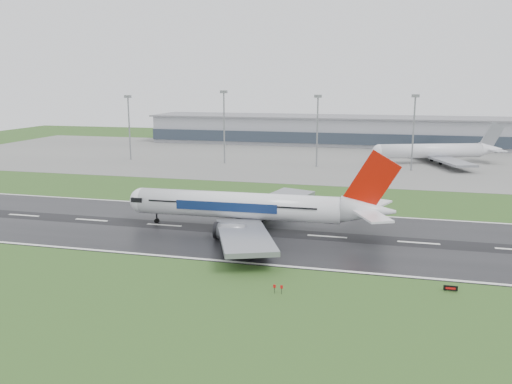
# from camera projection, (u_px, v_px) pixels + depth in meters

# --- Properties ---
(ground) EXTENTS (520.00, 520.00, 0.00)m
(ground) POSITION_uv_depth(u_px,v_px,m) (327.00, 237.00, 119.94)
(ground) COLOR #284A1B
(ground) RESTS_ON ground
(runway) EXTENTS (400.00, 45.00, 0.10)m
(runway) POSITION_uv_depth(u_px,v_px,m) (327.00, 237.00, 119.93)
(runway) COLOR black
(runway) RESTS_ON ground
(apron) EXTENTS (400.00, 130.00, 0.08)m
(apron) POSITION_uv_depth(u_px,v_px,m) (359.00, 160.00, 238.61)
(apron) COLOR slate
(apron) RESTS_ON ground
(terminal) EXTENTS (240.00, 36.00, 15.00)m
(terminal) POSITION_uv_depth(u_px,v_px,m) (365.00, 131.00, 294.06)
(terminal) COLOR gray
(terminal) RESTS_ON ground
(main_airliner) EXTENTS (65.53, 62.55, 18.95)m
(main_airliner) POSITION_uv_depth(u_px,v_px,m) (256.00, 190.00, 123.89)
(main_airliner) COLOR white
(main_airliner) RESTS_ON runway
(parked_airliner) EXTENTS (74.38, 71.92, 17.36)m
(parked_airliner) POSITION_uv_depth(u_px,v_px,m) (436.00, 143.00, 226.67)
(parked_airliner) COLOR silver
(parked_airliner) RESTS_ON apron
(runway_sign) EXTENTS (2.31, 0.70, 1.04)m
(runway_sign) POSITION_uv_depth(u_px,v_px,m) (451.00, 289.00, 88.53)
(runway_sign) COLOR black
(runway_sign) RESTS_ON ground
(floodmast_0) EXTENTS (0.64, 0.64, 27.69)m
(floodmast_0) POSITION_uv_depth(u_px,v_px,m) (129.00, 129.00, 235.93)
(floodmast_0) COLOR gray
(floodmast_0) RESTS_ON ground
(floodmast_1) EXTENTS (0.64, 0.64, 29.94)m
(floodmast_1) POSITION_uv_depth(u_px,v_px,m) (224.00, 129.00, 225.10)
(floodmast_1) COLOR gray
(floodmast_1) RESTS_ON ground
(floodmast_2) EXTENTS (0.64, 0.64, 28.37)m
(floodmast_2) POSITION_uv_depth(u_px,v_px,m) (317.00, 133.00, 215.76)
(floodmast_2) COLOR gray
(floodmast_2) RESTS_ON ground
(floodmast_3) EXTENTS (0.64, 0.64, 28.72)m
(floodmast_3) POSITION_uv_depth(u_px,v_px,m) (413.00, 135.00, 206.72)
(floodmast_3) COLOR gray
(floodmast_3) RESTS_ON ground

